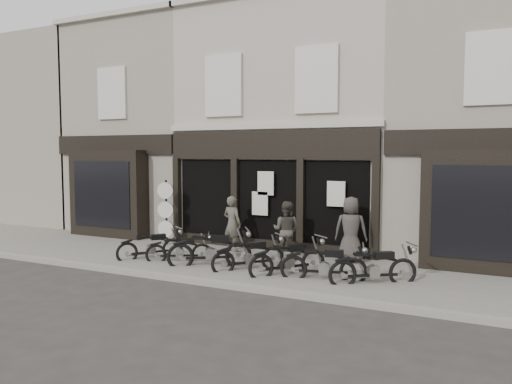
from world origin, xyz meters
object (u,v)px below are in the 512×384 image
at_px(motorcycle_2, 211,253).
at_px(motorcycle_3, 249,258).
at_px(motorcycle_0, 151,249).
at_px(man_left, 232,224).
at_px(motorcycle_5, 324,267).
at_px(motorcycle_4, 289,262).
at_px(motorcycle_6, 374,271).
at_px(motorcycle_1, 180,252).
at_px(man_centre, 286,230).
at_px(man_right, 351,229).
at_px(advert_sign_post, 166,215).

bearing_deg(motorcycle_2, motorcycle_3, -32.54).
distance_m(motorcycle_0, man_left, 2.60).
relative_size(motorcycle_2, motorcycle_5, 0.98).
bearing_deg(motorcycle_4, motorcycle_6, -48.35).
relative_size(motorcycle_1, motorcycle_4, 0.95).
relative_size(motorcycle_0, motorcycle_6, 0.91).
height_order(motorcycle_0, man_centre, man_centre).
relative_size(motorcycle_0, man_right, 0.94).
distance_m(motorcycle_4, advert_sign_post, 5.66).
distance_m(man_centre, advert_sign_post, 4.53).
height_order(motorcycle_0, motorcycle_1, motorcycle_0).
height_order(motorcycle_0, motorcycle_5, motorcycle_5).
xyz_separation_m(motorcycle_1, motorcycle_4, (3.39, -0.05, 0.05)).
bearing_deg(motorcycle_3, motorcycle_0, 130.26).
bearing_deg(motorcycle_6, motorcycle_4, 147.18).
distance_m(motorcycle_6, advert_sign_post, 7.71).
xyz_separation_m(motorcycle_1, man_centre, (2.64, 1.59, 0.60)).
distance_m(motorcycle_3, motorcycle_4, 1.15).
bearing_deg(motorcycle_5, motorcycle_0, 163.20).
xyz_separation_m(motorcycle_0, man_right, (5.47, 1.98, 0.67)).
height_order(motorcycle_1, man_left, man_left).
relative_size(motorcycle_0, advert_sign_post, 0.76).
bearing_deg(motorcycle_3, man_right, -8.10).
relative_size(motorcycle_6, man_left, 1.10).
bearing_deg(motorcycle_4, motorcycle_1, 129.34).
bearing_deg(motorcycle_0, motorcycle_1, -53.57).
height_order(motorcycle_0, man_left, man_left).
xyz_separation_m(motorcycle_2, man_right, (3.38, 2.02, 0.61)).
bearing_deg(man_left, motorcycle_3, 139.09).
bearing_deg(motorcycle_5, man_centre, 119.71).
distance_m(motorcycle_0, motorcycle_6, 6.58).
xyz_separation_m(motorcycle_0, motorcycle_3, (3.26, 0.00, 0.02)).
bearing_deg(motorcycle_0, motorcycle_3, -54.45).
bearing_deg(motorcycle_0, motorcycle_2, -55.81).
height_order(motorcycle_4, man_right, man_right).
xyz_separation_m(motorcycle_2, motorcycle_3, (1.17, 0.05, -0.05)).
bearing_deg(man_centre, man_left, -10.19).
relative_size(motorcycle_3, advert_sign_post, 0.76).
bearing_deg(man_centre, motorcycle_2, 43.84).
height_order(motorcycle_2, man_left, man_left).
height_order(motorcycle_3, man_left, man_left).
height_order(motorcycle_1, man_centre, man_centre).
xyz_separation_m(motorcycle_0, motorcycle_2, (2.09, -0.05, 0.06)).
relative_size(motorcycle_6, man_centre, 1.14).
xyz_separation_m(motorcycle_1, motorcycle_3, (2.24, -0.01, 0.04)).
bearing_deg(motorcycle_3, advert_sign_post, 105.31).
height_order(motorcycle_1, advert_sign_post, advert_sign_post).
xyz_separation_m(motorcycle_6, man_right, (-1.11, 1.95, 0.64)).
distance_m(motorcycle_4, man_right, 2.36).
relative_size(motorcycle_4, motorcycle_5, 0.87).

